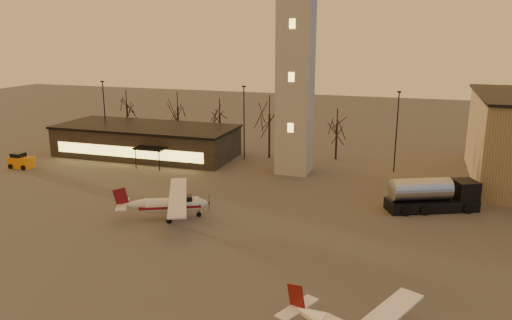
# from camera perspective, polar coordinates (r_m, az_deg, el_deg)

# --- Properties ---
(ground) EXTENTS (220.00, 220.00, 0.00)m
(ground) POSITION_cam_1_polar(r_m,az_deg,el_deg) (36.52, -7.37, -13.59)
(ground) COLOR #464341
(ground) RESTS_ON ground
(control_tower) EXTENTS (6.80, 6.80, 32.60)m
(control_tower) POSITION_cam_1_polar(r_m,az_deg,el_deg) (60.67, 4.61, 13.66)
(control_tower) COLOR #9D9B95
(control_tower) RESTS_ON ground
(terminal) EXTENTS (25.40, 12.20, 4.30)m
(terminal) POSITION_cam_1_polar(r_m,az_deg,el_deg) (72.46, -12.41, 2.19)
(terminal) COLOR black
(terminal) RESTS_ON ground
(light_poles) EXTENTS (58.50, 12.25, 10.14)m
(light_poles) POSITION_cam_1_polar(r_m,az_deg,el_deg) (62.63, 5.07, 3.62)
(light_poles) COLOR black
(light_poles) RESTS_ON ground
(tree_row) EXTENTS (37.20, 9.20, 8.80)m
(tree_row) POSITION_cam_1_polar(r_m,az_deg,el_deg) (74.47, -4.22, 5.78)
(tree_row) COLOR black
(tree_row) RESTS_ON ground
(cessna_rear) EXTENTS (9.37, 11.19, 3.23)m
(cessna_rear) POSITION_cam_1_polar(r_m,az_deg,el_deg) (47.78, -9.35, -5.31)
(cessna_rear) COLOR silver
(cessna_rear) RESTS_ON ground
(fuel_truck) EXTENTS (9.11, 5.94, 3.28)m
(fuel_truck) POSITION_cam_1_polar(r_m,az_deg,el_deg) (52.10, 19.44, -4.07)
(fuel_truck) COLOR black
(fuel_truck) RESTS_ON ground
(service_cart) EXTENTS (3.12, 2.03, 1.96)m
(service_cart) POSITION_cam_1_polar(r_m,az_deg,el_deg) (71.36, -25.26, -0.22)
(service_cart) COLOR orange
(service_cart) RESTS_ON ground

